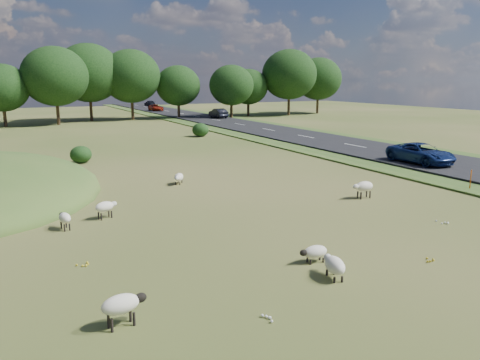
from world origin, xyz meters
name	(u,v)px	position (x,y,z in m)	size (l,w,h in m)	color
ground	(130,158)	(0.00, 20.00, 0.00)	(160.00, 160.00, 0.00)	#365119
road	(277,132)	(20.00, 30.00, 0.12)	(8.00, 150.00, 0.25)	black
treeline	(61,77)	(-1.06, 55.44, 6.57)	(96.28, 14.66, 11.70)	black
shrubs	(74,140)	(-3.31, 28.04, 0.73)	(28.44, 13.50, 1.53)	black
marker_post	(471,180)	(14.62, -0.29, 0.60)	(0.06, 0.06, 1.20)	#D8590C
sheep_0	(315,252)	(0.26, -5.22, 0.39)	(1.08, 0.52, 0.61)	beige
sheep_1	(122,304)	(-6.67, -6.55, 0.61)	(1.25, 0.66, 0.88)	beige
sheep_2	(105,207)	(-5.17, 3.41, 0.56)	(1.15, 0.79, 0.80)	beige
sheep_3	(364,187)	(7.89, 1.02, 0.65)	(1.28, 0.57, 0.93)	beige
sheep_4	(334,265)	(0.04, -6.58, 0.45)	(0.78, 1.29, 0.72)	beige
sheep_5	(65,218)	(-7.02, 2.56, 0.51)	(0.57, 1.04, 0.73)	beige
sheep_6	(179,177)	(0.22, 8.76, 0.42)	(0.95, 1.17, 0.67)	beige
car_1	(150,103)	(21.90, 90.74, 0.87)	(1.74, 4.29, 1.24)	black
car_2	(218,113)	(21.90, 51.40, 0.99)	(1.58, 4.52, 1.49)	black
car_4	(421,153)	(18.10, 6.55, 0.97)	(2.39, 5.18, 1.44)	navy
car_5	(156,108)	(18.10, 73.13, 0.88)	(2.09, 4.54, 1.26)	maroon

